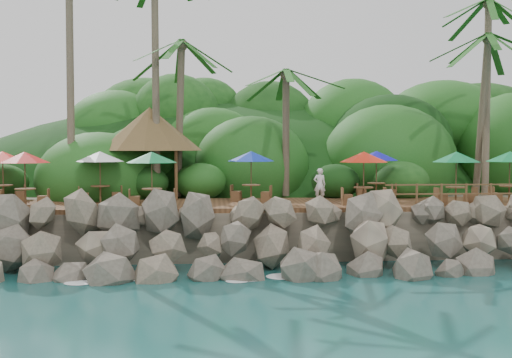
{
  "coord_description": "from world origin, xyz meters",
  "views": [
    {
      "loc": [
        -2.05,
        -21.48,
        4.94
      ],
      "look_at": [
        0.0,
        6.0,
        3.4
      ],
      "focal_mm": 41.93,
      "sensor_mm": 36.0,
      "label": 1
    }
  ],
  "objects": [
    {
      "name": "waiter",
      "position": [
        3.07,
        6.49,
        3.09
      ],
      "size": [
        0.59,
        0.4,
        1.57
      ],
      "primitive_type": "imported",
      "rotation": [
        0.0,
        0.0,
        3.1
      ],
      "color": "white",
      "rests_on": "terrace"
    },
    {
      "name": "palapa",
      "position": [
        -5.19,
        9.41,
        5.79
      ],
      "size": [
        5.32,
        5.32,
        4.6
      ],
      "color": "brown",
      "rests_on": "ground"
    },
    {
      "name": "jungle_foliage",
      "position": [
        0.0,
        15.0,
        0.0
      ],
      "size": [
        44.0,
        16.0,
        12.0
      ],
      "primitive_type": null,
      "color": "#143811",
      "rests_on": "ground"
    },
    {
      "name": "land_base",
      "position": [
        0.0,
        16.0,
        1.05
      ],
      "size": [
        32.0,
        25.2,
        2.1
      ],
      "primitive_type": "cube",
      "color": "gray",
      "rests_on": "ground"
    },
    {
      "name": "jungle_hill",
      "position": [
        0.0,
        23.5,
        0.0
      ],
      "size": [
        44.8,
        28.0,
        15.4
      ],
      "primitive_type": "ellipsoid",
      "color": "#143811",
      "rests_on": "ground"
    },
    {
      "name": "terrace",
      "position": [
        0.0,
        6.0,
        2.2
      ],
      "size": [
        26.0,
        5.0,
        0.2
      ],
      "primitive_type": "cube",
      "color": "brown",
      "rests_on": "land_base"
    },
    {
      "name": "dining_clusters",
      "position": [
        -0.28,
        5.66,
        4.27
      ],
      "size": [
        25.62,
        5.36,
        2.38
      ],
      "color": "brown",
      "rests_on": "terrace"
    },
    {
      "name": "seawall",
      "position": [
        0.0,
        2.0,
        1.15
      ],
      "size": [
        29.0,
        4.0,
        2.3
      ],
      "primitive_type": null,
      "color": "gray",
      "rests_on": "ground"
    },
    {
      "name": "palms",
      "position": [
        1.4,
        9.02,
        11.77
      ],
      "size": [
        27.24,
        7.0,
        13.53
      ],
      "color": "brown",
      "rests_on": "ground"
    },
    {
      "name": "ground",
      "position": [
        0.0,
        0.0,
        0.0
      ],
      "size": [
        140.0,
        140.0,
        0.0
      ],
      "primitive_type": "plane",
      "color": "#19514F",
      "rests_on": "ground"
    },
    {
      "name": "foam_line",
      "position": [
        0.0,
        0.3,
        0.03
      ],
      "size": [
        25.2,
        0.8,
        0.06
      ],
      "color": "white",
      "rests_on": "ground"
    },
    {
      "name": "railing",
      "position": [
        9.0,
        3.65,
        2.91
      ],
      "size": [
        7.2,
        0.1,
        1.0
      ],
      "color": "brown",
      "rests_on": "terrace"
    }
  ]
}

